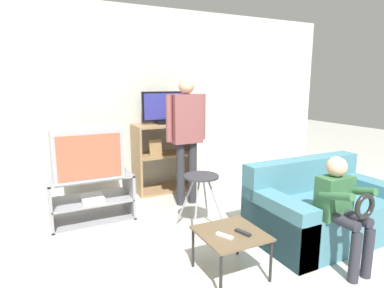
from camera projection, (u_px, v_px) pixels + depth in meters
name	position (u px, v px, depth m)	size (l,w,h in m)	color
wall_back	(145.00, 100.00, 4.67)	(6.40, 0.06, 2.60)	beige
tv_stand	(92.00, 198.00, 3.67)	(0.91, 0.51, 0.52)	#939399
television_main	(86.00, 152.00, 3.56)	(0.72, 0.54, 0.55)	#9E9EA3
media_shelf	(164.00, 157.00, 4.63)	(0.84, 0.45, 0.98)	#9E7A51
television_flat	(164.00, 109.00, 4.53)	(0.64, 0.20, 0.45)	black
folding_stool	(201.00, 184.00, 3.39)	(0.42, 0.44, 0.60)	#99999E
snack_table	(231.00, 237.00, 2.58)	(0.50, 0.50, 0.37)	brown
remote_control_black	(243.00, 233.00, 2.55)	(0.04, 0.14, 0.02)	#232328
remote_control_white	(225.00, 236.00, 2.50)	(0.04, 0.14, 0.02)	silver
couch	(321.00, 210.00, 3.27)	(1.44, 0.84, 0.75)	teal
person_standing_adult	(186.00, 129.00, 4.01)	(0.53, 0.20, 1.61)	#2D2D33
person_seated_child	(342.00, 204.00, 2.66)	(0.33, 0.43, 0.95)	#2D2D38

